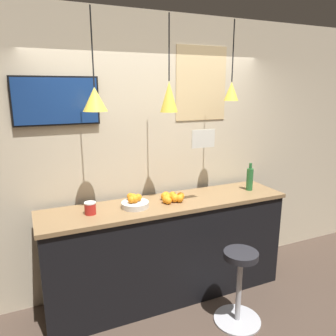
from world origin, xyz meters
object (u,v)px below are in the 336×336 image
(fruit_bowl, at_px, (135,202))
(spread_jar, at_px, (90,208))
(mounted_tv, at_px, (56,101))
(juice_bottle, at_px, (250,179))
(bar_stool, at_px, (239,281))

(fruit_bowl, relative_size, spread_jar, 2.34)
(mounted_tv, bearing_deg, juice_bottle, -10.26)
(mounted_tv, bearing_deg, spread_jar, -62.48)
(juice_bottle, xyz_separation_m, mounted_tv, (-1.94, 0.35, 0.86))
(fruit_bowl, bearing_deg, mounted_tv, 150.16)
(fruit_bowl, height_order, spread_jar, fruit_bowl)
(bar_stool, relative_size, juice_bottle, 2.35)
(juice_bottle, distance_m, spread_jar, 1.76)
(bar_stool, height_order, fruit_bowl, fruit_bowl)
(bar_stool, bearing_deg, mounted_tv, 144.79)
(bar_stool, relative_size, spread_jar, 6.42)
(juice_bottle, height_order, spread_jar, juice_bottle)
(spread_jar, bearing_deg, mounted_tv, 117.52)
(fruit_bowl, distance_m, spread_jar, 0.42)
(bar_stool, height_order, juice_bottle, juice_bottle)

